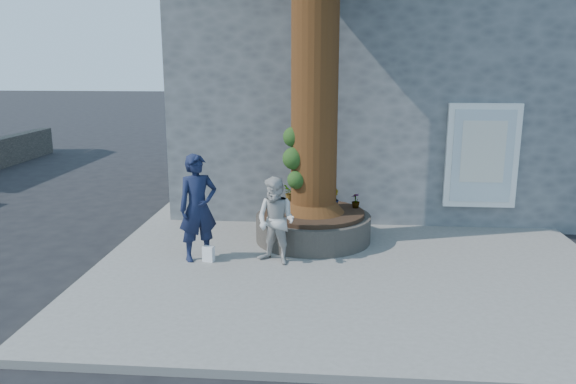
{
  "coord_description": "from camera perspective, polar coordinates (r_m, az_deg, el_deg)",
  "views": [
    {
      "loc": [
        1.2,
        -8.84,
        3.65
      ],
      "look_at": [
        0.34,
        1.38,
        1.25
      ],
      "focal_mm": 35.0,
      "sensor_mm": 36.0,
      "label": 1
    }
  ],
  "objects": [
    {
      "name": "plant_a",
      "position": [
        10.93,
        1.63,
        -1.35
      ],
      "size": [
        0.24,
        0.24,
        0.38
      ],
      "primitive_type": "imported",
      "rotation": [
        0.0,
        0.0,
        0.84
      ],
      "color": "gray",
      "rests_on": "planter"
    },
    {
      "name": "planter",
      "position": [
        11.32,
        2.57,
        -3.47
      ],
      "size": [
        2.3,
        2.3,
        0.6
      ],
      "color": "black",
      "rests_on": "pavement"
    },
    {
      "name": "pavement",
      "position": [
        10.48,
        6.19,
        -6.95
      ],
      "size": [
        9.0,
        8.0,
        0.12
      ],
      "primitive_type": "cube",
      "color": "slate",
      "rests_on": "ground"
    },
    {
      "name": "shopping_bag",
      "position": [
        10.27,
        -8.08,
        -6.23
      ],
      "size": [
        0.22,
        0.16,
        0.28
      ],
      "primitive_type": "cube",
      "rotation": [
        0.0,
        0.0,
        -0.24
      ],
      "color": "white",
      "rests_on": "pavement"
    },
    {
      "name": "plant_c",
      "position": [
        11.53,
        6.89,
        -0.86
      ],
      "size": [
        0.24,
        0.24,
        0.31
      ],
      "primitive_type": "imported",
      "rotation": [
        0.0,
        0.0,
        3.7
      ],
      "color": "gray",
      "rests_on": "planter"
    },
    {
      "name": "woman",
      "position": [
        9.91,
        -1.24,
        -2.95
      ],
      "size": [
        0.94,
        0.87,
        1.56
      ],
      "primitive_type": "imported",
      "rotation": [
        0.0,
        0.0,
        -0.47
      ],
      "color": "#B6B3AF",
      "rests_on": "pavement"
    },
    {
      "name": "stone_shop",
      "position": [
        16.09,
        9.61,
        11.24
      ],
      "size": [
        10.3,
        8.3,
        6.3
      ],
      "color": "#525458",
      "rests_on": "ground"
    },
    {
      "name": "man",
      "position": [
        10.16,
        -9.13,
        -1.59
      ],
      "size": [
        0.85,
        0.76,
        1.94
      ],
      "primitive_type": "imported",
      "rotation": [
        0.0,
        0.0,
        0.54
      ],
      "color": "#131A35",
      "rests_on": "pavement"
    },
    {
      "name": "yellow_line",
      "position": [
        11.32,
        -17.66,
        -6.28
      ],
      "size": [
        0.1,
        30.0,
        0.01
      ],
      "primitive_type": "cube",
      "color": "yellow",
      "rests_on": "ground"
    },
    {
      "name": "plant_d",
      "position": [
        12.05,
        0.23,
        -0.07
      ],
      "size": [
        0.33,
        0.36,
        0.34
      ],
      "primitive_type": "imported",
      "rotation": [
        0.0,
        0.0,
        4.92
      ],
      "color": "gray",
      "rests_on": "planter"
    },
    {
      "name": "plant_b",
      "position": [
        11.44,
        4.66,
        -0.67
      ],
      "size": [
        0.31,
        0.31,
        0.4
      ],
      "primitive_type": "imported",
      "rotation": [
        0.0,
        0.0,
        2.23
      ],
      "color": "gray",
      "rests_on": "planter"
    },
    {
      "name": "ground",
      "position": [
        9.64,
        -2.75,
        -9.11
      ],
      "size": [
        120.0,
        120.0,
        0.0
      ],
      "primitive_type": "plane",
      "color": "black",
      "rests_on": "ground"
    }
  ]
}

